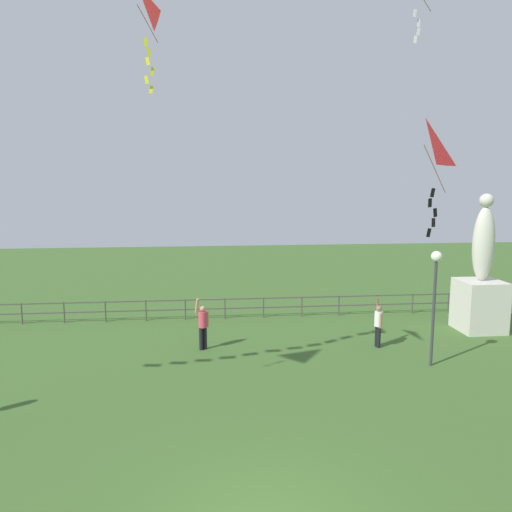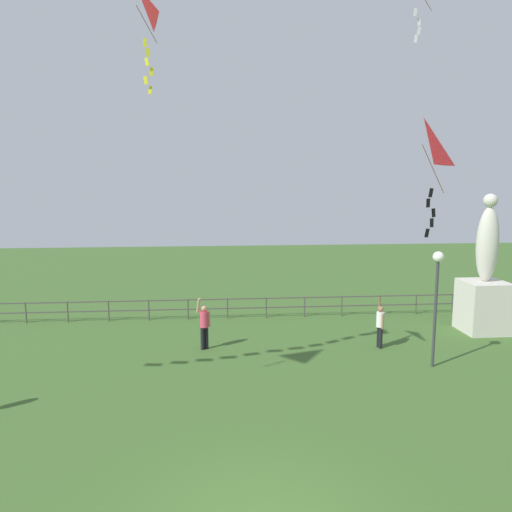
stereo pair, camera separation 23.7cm
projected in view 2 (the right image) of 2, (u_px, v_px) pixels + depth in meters
statue_monument at (484, 290)px, 20.40m from camera, size 1.73×1.73×5.74m
lamppost at (437, 282)px, 16.29m from camera, size 0.36×0.36×3.95m
person_0 at (204, 323)px, 18.32m from camera, size 0.54×0.34×1.98m
person_3 at (380, 323)px, 18.49m from camera, size 0.30×0.50×1.89m
kite_0 at (423, 149)px, 10.77m from camera, size 1.01×1.00×2.55m
kite_2 at (137, 9)px, 11.81m from camera, size 0.82×1.23×2.47m
waterfront_railing at (225, 305)px, 22.49m from camera, size 36.05×0.06×0.95m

